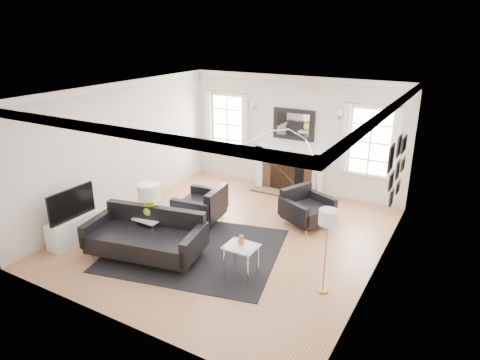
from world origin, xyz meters
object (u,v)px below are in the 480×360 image
Objects in this scene: coffee_table at (169,218)px; arc_floor_lamp at (281,171)px; armchair_left at (203,206)px; sofa at (147,237)px; armchair_right at (305,208)px; fireplace at (289,170)px; gourd_lamp at (150,198)px.

coffee_table is 0.41× the size of arc_floor_lamp.
sofa is at bearing -93.40° from armchair_left.
sofa is 1.89× the size of armchair_right.
sofa is 2.05× the size of armchair_left.
arc_floor_lamp reaches higher than armchair_left.
fireplace is 4.00m from gourd_lamp.
arc_floor_lamp is at bearing 33.79° from armchair_left.
armchair_right is 1.40× the size of coffee_table.
gourd_lamp is at bearing -92.22° from coffee_table.
arc_floor_lamp is (1.61, 1.65, 0.77)m from coffee_table.
gourd_lamp is (-0.20, 0.36, 0.57)m from sofa.
arc_floor_lamp reaches higher than armchair_right.
sofa is 2.65× the size of coffee_table.
gourd_lamp is (-1.10, -3.82, 0.39)m from fireplace.
arc_floor_lamp is at bearing -72.56° from fireplace.
sofa is 3.26m from armchair_right.
arc_floor_lamp is at bearing 60.27° from sofa.
gourd_lamp reaches higher than coffee_table.
armchair_left is at bearing -107.29° from fireplace.
armchair_left is at bearing -146.21° from arc_floor_lamp.
fireplace is at bearing 72.71° from armchair_left.
gourd_lamp reaches higher than fireplace.
coffee_table is (-0.18, 0.85, -0.03)m from sofa.
sofa is 1.61m from armchair_left.
sofa reaches higher than armchair_right.
armchair_left is 1.67× the size of gourd_lamp.
armchair_left reaches higher than armchair_right.
gourd_lamp reaches higher than sofa.
coffee_table is at bearing -107.96° from fireplace.
armchair_right is 0.57× the size of arc_floor_lamp.
arc_floor_lamp is (-0.53, -0.12, 0.76)m from armchair_right.
armchair_left is 1.40m from gourd_lamp.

